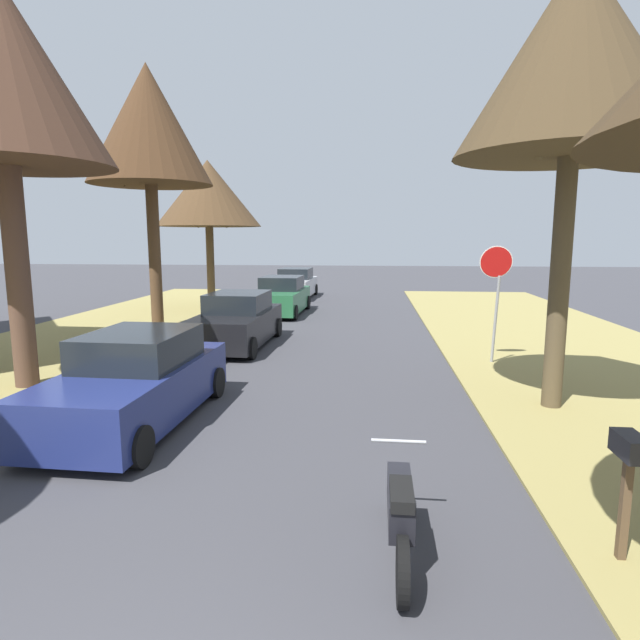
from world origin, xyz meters
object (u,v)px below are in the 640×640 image
(street_tree_left_far, at_px, (208,194))
(parked_sedan_silver, at_px, (295,284))
(parked_sedan_black, at_px, (237,322))
(street_tree_left_mid_a, at_px, (0,72))
(parked_sedan_navy, at_px, (136,382))
(parked_motorcycle, at_px, (400,510))
(curbside_mailbox, at_px, (629,461))
(street_tree_left_mid_b, at_px, (148,126))
(parked_sedan_green, at_px, (281,297))
(stop_sign_far, at_px, (496,279))
(street_tree_right_mid_a, at_px, (576,58))

(street_tree_left_far, bearing_deg, parked_sedan_silver, 57.41)
(street_tree_left_far, height_order, parked_sedan_black, street_tree_left_far)
(street_tree_left_mid_a, bearing_deg, parked_sedan_navy, -29.03)
(street_tree_left_mid_a, bearing_deg, parked_sedan_silver, 79.48)
(parked_motorcycle, relative_size, curbside_mailbox, 1.62)
(parked_sedan_silver, relative_size, parked_motorcycle, 2.17)
(street_tree_left_mid_b, height_order, parked_motorcycle, street_tree_left_mid_b)
(parked_sedan_green, bearing_deg, parked_sedan_black, -91.51)
(parked_sedan_navy, xyz_separation_m, parked_sedan_black, (0.06, 6.61, 0.00))
(street_tree_left_mid_b, height_order, parked_sedan_silver, street_tree_left_mid_b)
(street_tree_left_far, relative_size, curbside_mailbox, 5.11)
(parked_sedan_navy, bearing_deg, parked_sedan_black, 89.50)
(parked_sedan_black, distance_m, parked_sedan_green, 6.69)
(street_tree_left_mid_b, xyz_separation_m, parked_sedan_black, (2.96, -1.23, -5.85))
(stop_sign_far, distance_m, street_tree_left_far, 14.29)
(street_tree_left_mid_b, distance_m, parked_motorcycle, 14.71)
(stop_sign_far, xyz_separation_m, parked_motorcycle, (-2.77, -8.42, -1.69))
(stop_sign_far, relative_size, parked_sedan_green, 0.66)
(street_tree_left_mid_b, distance_m, parked_sedan_silver, 13.24)
(street_tree_left_mid_b, xyz_separation_m, parked_sedan_green, (3.13, 5.46, -5.85))
(parked_motorcycle, distance_m, curbside_mailbox, 2.24)
(street_tree_left_mid_a, height_order, parked_sedan_navy, street_tree_left_mid_a)
(street_tree_left_mid_a, relative_size, parked_sedan_green, 1.85)
(curbside_mailbox, bearing_deg, parked_sedan_black, 122.81)
(stop_sign_far, relative_size, street_tree_right_mid_a, 0.37)
(street_tree_right_mid_a, bearing_deg, street_tree_left_mid_b, 148.40)
(street_tree_right_mid_a, relative_size, street_tree_left_far, 1.21)
(street_tree_left_mid_a, height_order, street_tree_left_mid_b, street_tree_left_mid_b)
(parked_sedan_black, xyz_separation_m, parked_motorcycle, (4.26, -10.05, -0.24))
(street_tree_right_mid_a, relative_size, parked_motorcycle, 3.83)
(street_tree_left_far, xyz_separation_m, curbside_mailbox, (9.65, -17.85, -4.03))
(street_tree_left_mid_a, distance_m, parked_sedan_navy, 6.81)
(street_tree_right_mid_a, distance_m, parked_motorcycle, 8.16)
(street_tree_left_mid_b, height_order, parked_sedan_navy, street_tree_left_mid_b)
(parked_sedan_silver, bearing_deg, street_tree_left_mid_a, -100.52)
(parked_sedan_navy, xyz_separation_m, parked_motorcycle, (4.32, -3.44, -0.24))
(street_tree_left_far, bearing_deg, street_tree_left_mid_b, -87.72)
(stop_sign_far, bearing_deg, parked_sedan_green, 129.50)
(parked_sedan_navy, distance_m, curbside_mailbox, 7.31)
(street_tree_left_mid_a, xyz_separation_m, parked_sedan_navy, (3.31, -1.84, -5.67))
(street_tree_right_mid_a, relative_size, street_tree_left_mid_b, 0.94)
(parked_sedan_navy, bearing_deg, stop_sign_far, 35.11)
(parked_sedan_navy, height_order, parked_sedan_silver, same)
(street_tree_right_mid_a, bearing_deg, parked_sedan_navy, -168.58)
(street_tree_right_mid_a, distance_m, parked_sedan_silver, 20.12)
(stop_sign_far, bearing_deg, parked_sedan_navy, -144.89)
(street_tree_left_mid_b, distance_m, parked_sedan_navy, 10.20)
(parked_sedan_green, bearing_deg, parked_motorcycle, -76.29)
(street_tree_left_far, relative_size, parked_sedan_silver, 1.46)
(street_tree_right_mid_a, height_order, parked_sedan_green, street_tree_right_mid_a)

